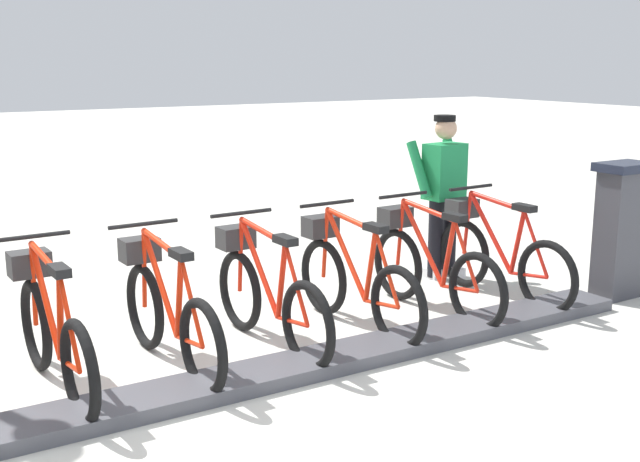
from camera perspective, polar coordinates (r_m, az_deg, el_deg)
The scene contains 10 objects.
ground_plane at distance 5.44m, azimuth -10.39°, elevation -12.01°, with size 60.00×60.00×0.00m, color beige.
dock_rail_base at distance 5.42m, azimuth -10.41°, elevation -11.53°, with size 0.44×8.13×0.10m, color #47474C.
payment_kiosk at distance 7.92m, azimuth 20.73°, elevation 0.20°, with size 0.36×0.52×1.28m.
bike_docked_0 at distance 7.62m, azimuth 12.63°, elevation -1.58°, with size 1.72×0.54×1.02m.
bike_docked_1 at distance 7.09m, azimuth 7.88°, elevation -2.44°, with size 1.72×0.54×1.02m.
bike_docked_2 at distance 6.61m, azimuth 2.40°, elevation -3.40°, with size 1.72×0.54×1.02m.
bike_docked_3 at distance 6.21m, azimuth -3.87°, elevation -4.47°, with size 1.72×0.54×1.02m.
bike_docked_4 at distance 5.90m, azimuth -10.92°, elevation -5.60°, with size 1.72×0.54×1.02m.
bike_docked_5 at distance 5.68m, azimuth -18.66°, elevation -6.74°, with size 1.72×0.54×1.02m.
worker_near_rack at distance 8.15m, azimuth 8.82°, elevation 2.92°, with size 0.48×0.66×1.66m.
Camera 1 is at (-4.65, 1.73, 2.23)m, focal length 44.63 mm.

